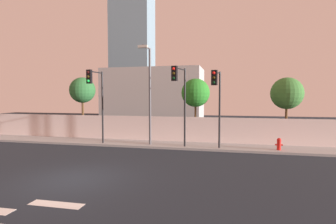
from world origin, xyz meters
TOP-DOWN VIEW (x-y plane):
  - ground_plane at (0.00, 0.00)m, footprint 80.00×80.00m
  - sidewalk at (0.00, 8.20)m, footprint 36.00×2.40m
  - perimeter_wall at (0.00, 9.49)m, footprint 36.00×0.18m
  - traffic_light_left at (5.51, 6.92)m, footprint 0.53×1.43m
  - traffic_light_center at (-2.56, 6.78)m, footprint 0.41×1.72m
  - traffic_light_right at (3.22, 6.75)m, footprint 0.63×1.79m
  - street_lamp_curbside at (0.97, 7.53)m, footprint 0.60×1.67m
  - fire_hydrant at (9.28, 7.68)m, footprint 0.44×0.26m
  - roadside_tree_leftmost at (-6.08, 10.99)m, footprint 2.19×2.19m
  - roadside_tree_midleft at (3.69, 10.99)m, footprint 2.21×2.21m
  - roadside_tree_midright at (10.30, 10.99)m, footprint 2.29×2.29m
  - low_building_distant at (-3.35, 23.49)m, footprint 12.48×6.00m
  - tower_on_skyline at (-10.73, 35.49)m, footprint 7.05×5.00m

SIDE VIEW (x-z plane):
  - ground_plane at x=0.00m, z-range 0.00..0.00m
  - sidewalk at x=0.00m, z-range 0.00..0.15m
  - fire_hydrant at x=9.28m, z-range 0.18..0.92m
  - perimeter_wall at x=0.00m, z-range 0.15..1.95m
  - low_building_distant at x=-3.35m, z-range 0.00..7.01m
  - roadside_tree_midright at x=10.30m, z-range 1.25..6.08m
  - traffic_light_left at x=5.51m, z-range 1.26..6.12m
  - roadside_tree_midleft at x=3.69m, z-range 1.30..6.15m
  - traffic_light_center at x=-2.56m, z-range 1.30..6.34m
  - traffic_light_right at x=3.22m, z-range 1.32..6.45m
  - roadside_tree_leftmost at x=-6.08m, z-range 1.43..6.53m
  - street_lamp_curbside at x=0.97m, z-range 0.73..7.29m
  - tower_on_skyline at x=-10.73m, z-range 0.00..32.08m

